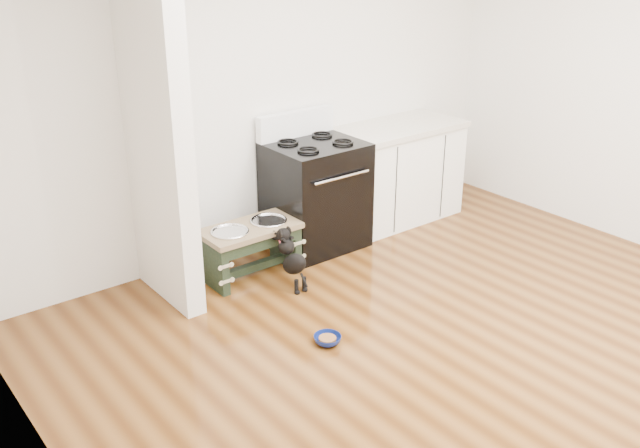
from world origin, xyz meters
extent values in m
plane|color=#45250C|center=(0.00, 0.00, 0.00)|extent=(5.00, 5.00, 0.00)
plane|color=silver|center=(0.00, 2.50, 1.35)|extent=(5.00, 0.00, 5.00)
plane|color=silver|center=(-2.50, 0.00, 1.35)|extent=(0.00, 5.00, 5.00)
cube|color=silver|center=(-1.18, 2.10, 1.35)|extent=(0.15, 0.80, 2.70)
cube|color=black|center=(0.25, 2.15, 0.46)|extent=(0.76, 0.65, 0.92)
cube|color=black|center=(0.25, 1.84, 0.40)|extent=(0.58, 0.02, 0.50)
cylinder|color=silver|center=(0.25, 1.80, 0.72)|extent=(0.56, 0.02, 0.02)
cube|color=white|center=(0.25, 2.43, 1.03)|extent=(0.76, 0.08, 0.22)
torus|color=black|center=(0.07, 2.01, 0.93)|extent=(0.18, 0.18, 0.02)
torus|color=black|center=(0.43, 2.01, 0.93)|extent=(0.18, 0.18, 0.02)
torus|color=black|center=(0.07, 2.29, 0.93)|extent=(0.18, 0.18, 0.02)
torus|color=black|center=(0.43, 2.29, 0.93)|extent=(0.18, 0.18, 0.02)
cube|color=white|center=(1.23, 2.18, 0.43)|extent=(1.20, 0.60, 0.86)
cube|color=#BFB3A3|center=(1.23, 2.18, 0.89)|extent=(1.24, 0.64, 0.05)
cube|color=black|center=(1.23, 1.92, 0.05)|extent=(1.20, 0.06, 0.10)
cube|color=black|center=(-0.85, 2.01, 0.19)|extent=(0.06, 0.37, 0.38)
cube|color=black|center=(-0.18, 2.01, 0.19)|extent=(0.06, 0.37, 0.38)
cube|color=black|center=(-0.52, 1.84, 0.33)|extent=(0.61, 0.03, 0.09)
cube|color=black|center=(-0.52, 2.01, 0.06)|extent=(0.61, 0.06, 0.06)
cube|color=brown|center=(-0.52, 2.01, 0.40)|extent=(0.77, 0.41, 0.04)
cylinder|color=silver|center=(-0.69, 2.01, 0.40)|extent=(0.26, 0.26, 0.05)
cylinder|color=silver|center=(-0.34, 2.01, 0.40)|extent=(0.26, 0.26, 0.05)
torus|color=silver|center=(-0.69, 2.01, 0.43)|extent=(0.30, 0.30, 0.02)
torus|color=silver|center=(-0.34, 2.01, 0.43)|extent=(0.30, 0.30, 0.02)
cylinder|color=black|center=(-0.41, 1.53, 0.06)|extent=(0.03, 0.03, 0.12)
cylinder|color=black|center=(-0.34, 1.53, 0.06)|extent=(0.03, 0.03, 0.12)
sphere|color=black|center=(-0.41, 1.52, 0.01)|extent=(0.04, 0.04, 0.04)
sphere|color=black|center=(-0.34, 1.52, 0.01)|extent=(0.04, 0.04, 0.04)
ellipsoid|color=black|center=(-0.38, 1.61, 0.21)|extent=(0.14, 0.31, 0.28)
sphere|color=black|center=(-0.38, 1.71, 0.32)|extent=(0.13, 0.13, 0.13)
sphere|color=black|center=(-0.38, 1.74, 0.41)|extent=(0.11, 0.11, 0.11)
sphere|color=black|center=(-0.41, 1.82, 0.41)|extent=(0.04, 0.04, 0.04)
sphere|color=black|center=(-0.34, 1.82, 0.41)|extent=(0.04, 0.04, 0.04)
cylinder|color=black|center=(-0.38, 1.48, 0.12)|extent=(0.02, 0.09, 0.10)
torus|color=#E94459|center=(-0.38, 1.73, 0.36)|extent=(0.10, 0.07, 0.10)
imported|color=navy|center=(-0.66, 0.84, 0.03)|extent=(0.22, 0.22, 0.06)
cylinder|color=brown|center=(-0.66, 0.84, 0.03)|extent=(0.12, 0.12, 0.02)
camera|label=1|loc=(-3.22, -2.36, 2.62)|focal=40.00mm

